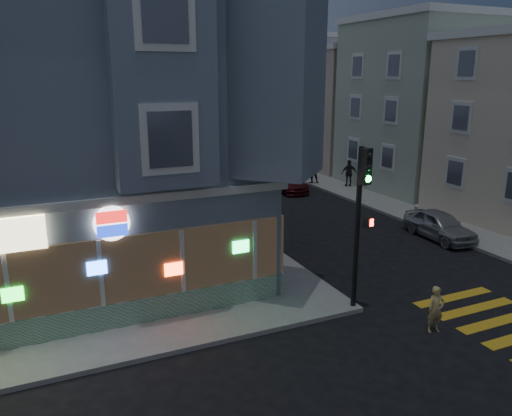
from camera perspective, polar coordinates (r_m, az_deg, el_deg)
ground at (r=13.89m, az=6.73°, el=-17.43°), size 120.00×120.00×0.00m
sidewalk_ne at (r=44.65m, az=17.15°, el=4.86°), size 24.00×42.00×0.15m
corner_building at (r=21.03m, az=-23.94°, el=9.35°), size 14.60×14.60×11.40m
row_house_b at (r=36.59m, az=20.85°, el=10.87°), size 12.00×8.60×10.50m
row_house_c at (r=43.49m, az=12.31°, el=11.01°), size 12.00×8.60×9.00m
row_house_d at (r=50.97m, az=6.25°, el=12.64°), size 12.00×8.60×10.50m
utility_pole at (r=38.63m, az=4.04°, el=11.06°), size 2.20×0.30×9.00m
street_tree_near at (r=44.14m, az=0.52°, el=10.46°), size 3.00×3.00×5.30m
street_tree_far at (r=51.50m, az=-3.27°, el=11.09°), size 3.00×3.00×5.30m
running_child at (r=15.95m, az=19.85°, el=-10.85°), size 0.57×0.43×1.43m
pedestrian_a at (r=34.77m, az=6.49°, el=4.32°), size 1.03×0.90×1.78m
pedestrian_b at (r=34.05m, az=10.60°, el=3.94°), size 1.13×0.74×1.78m
parked_car_a at (r=24.72m, az=20.24°, el=-1.84°), size 1.81×3.97×1.32m
parked_car_b at (r=38.26m, az=2.42°, el=4.94°), size 2.03×4.70×1.51m
parked_car_c at (r=32.92m, az=3.59°, el=2.99°), size 1.92×4.18×1.19m
parked_car_d at (r=42.61m, az=-1.70°, el=5.88°), size 2.57×5.01×1.35m
traffic_signal at (r=15.58m, az=12.00°, el=0.70°), size 0.66×0.58×5.20m
fire_hydrant at (r=27.17m, az=17.87°, el=-0.37°), size 0.45×0.26×0.78m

